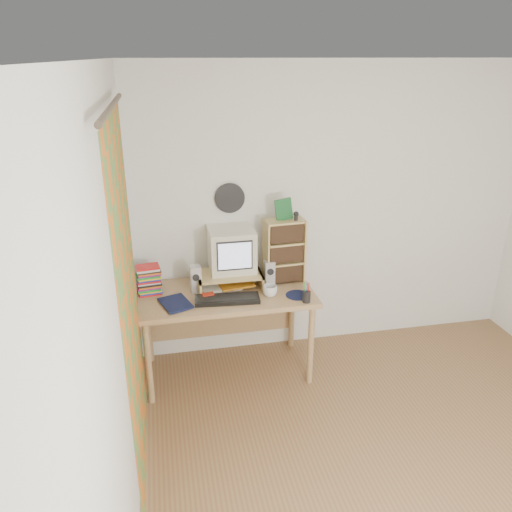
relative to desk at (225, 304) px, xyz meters
name	(u,v)px	position (x,y,z in m)	size (l,w,h in m)	color
floor	(417,475)	(1.03, -1.44, -0.62)	(3.50, 3.50, 0.00)	olive
ceiling	(482,59)	(1.03, -1.44, 1.88)	(3.50, 3.50, 0.00)	white
back_wall	(335,212)	(1.03, 0.31, 0.63)	(3.50, 3.50, 0.00)	white
left_wall	(117,335)	(-0.72, -1.44, 0.63)	(3.50, 3.50, 0.00)	white
curtain	(131,307)	(-0.68, -0.96, 0.53)	(2.20, 2.20, 0.00)	#D1641D
wall_disc	(230,198)	(0.10, 0.29, 0.81)	(0.25, 0.25, 0.02)	black
desk	(225,304)	(0.00, 0.00, 0.00)	(1.40, 0.70, 0.75)	tan
monitor_riser	(230,276)	(0.05, 0.04, 0.23)	(0.52, 0.30, 0.12)	tan
crt_monitor	(232,251)	(0.08, 0.09, 0.43)	(0.36, 0.36, 0.35)	white
speaker_left	(196,279)	(-0.23, 0.00, 0.25)	(0.08, 0.08, 0.22)	silver
speaker_right	(269,273)	(0.37, -0.01, 0.24)	(0.08, 0.08, 0.22)	silver
keyboard	(227,299)	(-0.01, -0.22, 0.15)	(0.50, 0.17, 0.03)	black
dvd_stack	(149,279)	(-0.59, 0.03, 0.26)	(0.18, 0.13, 0.25)	brown
cd_rack	(284,251)	(0.51, 0.06, 0.40)	(0.32, 0.17, 0.54)	tan
mug	(270,291)	(0.33, -0.20, 0.18)	(0.12, 0.12, 0.09)	silver
diary	(163,305)	(-0.50, -0.23, 0.16)	(0.24, 0.18, 0.05)	#10163A
mousepad	(298,295)	(0.55, -0.23, 0.14)	(0.19, 0.19, 0.00)	#101837
pen_cup	(307,295)	(0.59, -0.35, 0.20)	(0.06, 0.06, 0.13)	black
papers	(225,285)	(0.01, 0.03, 0.16)	(0.32, 0.23, 0.04)	white
red_box	(208,296)	(-0.15, -0.15, 0.16)	(0.09, 0.06, 0.04)	#B42513
game_box	(284,209)	(0.50, 0.06, 0.76)	(0.13, 0.03, 0.17)	#19582A
webcam	(296,216)	(0.60, 0.03, 0.71)	(0.04, 0.04, 0.07)	black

